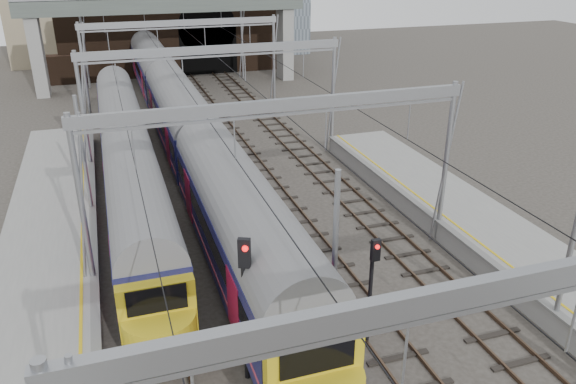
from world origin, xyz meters
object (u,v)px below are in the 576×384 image
object	(u,v)px
train_main	(165,89)
signal_near_left	(245,295)
train_second	(127,154)
signal_near_centre	(372,279)

from	to	relation	value
train_main	signal_near_left	distance (m)	32.48
train_main	signal_near_left	size ratio (longest dim) A/B	12.92
train_main	signal_near_left	world-z (taller)	signal_near_left
train_second	signal_near_centre	xyz separation A→B (m)	(7.31, -17.12, 0.40)
train_main	train_second	size ratio (longest dim) A/B	2.24
train_second	signal_near_centre	distance (m)	18.62
train_main	signal_near_centre	size ratio (longest dim) A/B	15.85
train_main	signal_near_left	bearing A→B (deg)	-92.39
signal_near_left	signal_near_centre	world-z (taller)	signal_near_left
train_main	train_second	xyz separation A→B (m)	(-4.00, -14.97, -0.20)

